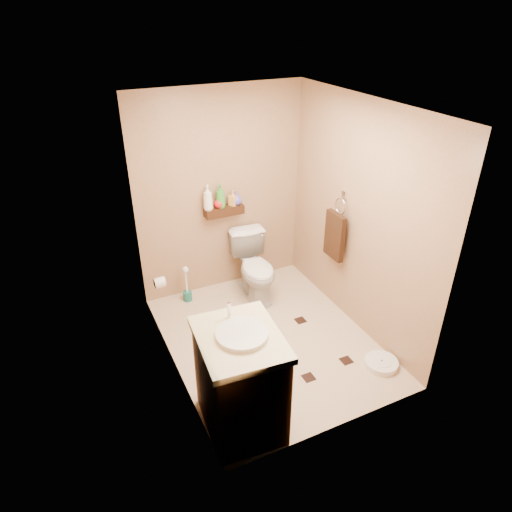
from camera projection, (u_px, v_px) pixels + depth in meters
ground at (269, 340)px, 4.83m from camera, size 2.50×2.50×0.00m
wall_back at (221, 194)px, 5.22m from camera, size 2.00×0.04×2.40m
wall_front at (350, 311)px, 3.26m from camera, size 2.00×0.04×2.40m
wall_left at (166, 262)px, 3.87m from camera, size 0.04×2.50×2.40m
wall_right at (358, 219)px, 4.61m from camera, size 0.04×2.50×2.40m
ceiling at (273, 106)px, 3.65m from camera, size 2.00×2.50×0.02m
wall_shelf at (224, 211)px, 5.25m from camera, size 0.46×0.14×0.10m
floor_accents at (274, 340)px, 4.81m from camera, size 1.20×1.32×0.01m
toilet at (255, 267)px, 5.38m from camera, size 0.50×0.79×0.76m
vanity at (240, 380)px, 3.65m from camera, size 0.69×0.81×1.08m
bathroom_scale at (381, 363)px, 4.47m from camera, size 0.41×0.41×0.07m
toilet_brush at (187, 289)px, 5.39m from camera, size 0.11×0.11×0.46m
towel_ring at (335, 234)px, 4.90m from camera, size 0.12×0.30×0.76m
toilet_paper at (160, 282)px, 4.69m from camera, size 0.12×0.11×0.12m
bottle_a at (208, 198)px, 5.08m from camera, size 0.15×0.15×0.29m
bottle_b at (210, 203)px, 5.12m from camera, size 0.09×0.09×0.15m
bottle_c at (219, 202)px, 5.17m from camera, size 0.15×0.15×0.15m
bottle_d at (220, 196)px, 5.14m from camera, size 0.13×0.13×0.28m
bottle_e at (233, 198)px, 5.22m from camera, size 0.11×0.11×0.18m
bottle_f at (237, 198)px, 5.25m from camera, size 0.15×0.15×0.15m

